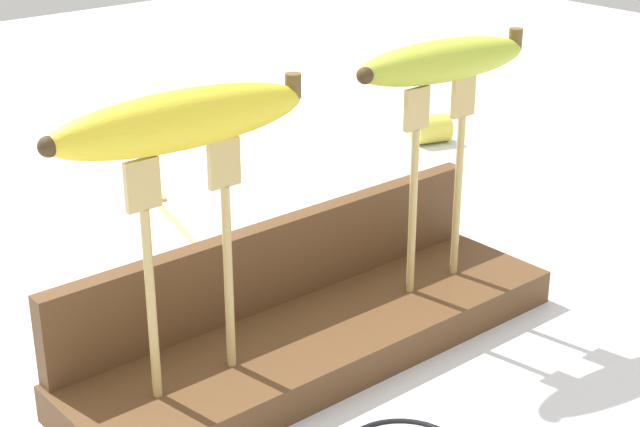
{
  "coord_description": "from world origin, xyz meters",
  "views": [
    {
      "loc": [
        -0.48,
        -0.56,
        0.44
      ],
      "look_at": [
        0.0,
        0.0,
        0.13
      ],
      "focal_mm": 55.78,
      "sensor_mm": 36.0,
      "label": 1
    }
  ],
  "objects_px": {
    "fork_stand_left": "(188,247)",
    "banana_raised_right": "(442,61)",
    "banana_raised_left": "(181,120)",
    "fork_fallen_near": "(164,209)",
    "fork_stand_right": "(437,166)",
    "banana_chunk_near": "(432,129)"
  },
  "relations": [
    {
      "from": "fork_stand_left",
      "to": "banana_raised_right",
      "type": "relative_size",
      "value": 1.04
    },
    {
      "from": "banana_raised_left",
      "to": "fork_fallen_near",
      "type": "relative_size",
      "value": 1.11
    },
    {
      "from": "fork_stand_right",
      "to": "banana_raised_left",
      "type": "relative_size",
      "value": 0.93
    },
    {
      "from": "fork_stand_left",
      "to": "banana_raised_left",
      "type": "bearing_deg",
      "value": 176.15
    },
    {
      "from": "fork_stand_right",
      "to": "banana_chunk_near",
      "type": "distance_m",
      "value": 0.51
    },
    {
      "from": "banana_raised_left",
      "to": "banana_chunk_near",
      "type": "bearing_deg",
      "value": 29.12
    },
    {
      "from": "banana_raised_left",
      "to": "fork_stand_left",
      "type": "bearing_deg",
      "value": -3.85
    },
    {
      "from": "fork_stand_left",
      "to": "fork_fallen_near",
      "type": "distance_m",
      "value": 0.44
    },
    {
      "from": "fork_stand_left",
      "to": "banana_chunk_near",
      "type": "xyz_separation_m",
      "value": [
        0.62,
        0.34,
        -0.12
      ]
    },
    {
      "from": "fork_stand_left",
      "to": "fork_stand_right",
      "type": "bearing_deg",
      "value": 0.0
    },
    {
      "from": "fork_stand_left",
      "to": "fork_stand_right",
      "type": "xyz_separation_m",
      "value": [
        0.26,
        0.0,
        0.0
      ]
    },
    {
      "from": "fork_stand_left",
      "to": "banana_raised_left",
      "type": "height_order",
      "value": "banana_raised_left"
    },
    {
      "from": "fork_fallen_near",
      "to": "banana_chunk_near",
      "type": "distance_m",
      "value": 0.42
    },
    {
      "from": "banana_raised_right",
      "to": "fork_stand_left",
      "type": "bearing_deg",
      "value": -180.0
    },
    {
      "from": "banana_chunk_near",
      "to": "fork_stand_right",
      "type": "bearing_deg",
      "value": -136.2
    },
    {
      "from": "banana_raised_left",
      "to": "fork_stand_right",
      "type": "bearing_deg",
      "value": -0.0
    },
    {
      "from": "banana_raised_right",
      "to": "banana_chunk_near",
      "type": "height_order",
      "value": "banana_raised_right"
    },
    {
      "from": "banana_raised_left",
      "to": "banana_raised_right",
      "type": "xyz_separation_m",
      "value": [
        0.26,
        0.0,
        -0.0
      ]
    },
    {
      "from": "fork_stand_right",
      "to": "banana_chunk_near",
      "type": "bearing_deg",
      "value": 43.8
    },
    {
      "from": "fork_stand_right",
      "to": "banana_raised_right",
      "type": "distance_m",
      "value": 0.09
    },
    {
      "from": "fork_stand_left",
      "to": "fork_fallen_near",
      "type": "height_order",
      "value": "fork_stand_left"
    },
    {
      "from": "fork_stand_left",
      "to": "banana_raised_right",
      "type": "distance_m",
      "value": 0.28
    }
  ]
}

